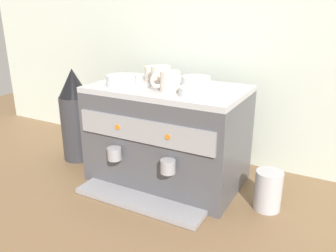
{
  "coord_description": "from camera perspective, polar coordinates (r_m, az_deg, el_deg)",
  "views": [
    {
      "loc": [
        0.66,
        -1.21,
        0.73
      ],
      "look_at": [
        0.0,
        0.0,
        0.25
      ],
      "focal_mm": 36.47,
      "sensor_mm": 36.0,
      "label": 1
    }
  ],
  "objects": [
    {
      "name": "ground_plane",
      "position": [
        1.56,
        -0.0,
        -8.63
      ],
      "size": [
        4.0,
        4.0,
        0.0
      ],
      "primitive_type": "plane",
      "color": "brown"
    },
    {
      "name": "tiled_backsplash_wall",
      "position": [
        1.69,
        5.39,
        9.96
      ],
      "size": [
        2.8,
        0.03,
        0.91
      ],
      "primitive_type": "cube",
      "color": "silver",
      "rests_on": "ground_plane"
    },
    {
      "name": "espresso_machine",
      "position": [
        1.47,
        -0.09,
        -1.5
      ],
      "size": [
        0.64,
        0.5,
        0.42
      ],
      "color": "#4C4C51",
      "rests_on": "ground_plane"
    },
    {
      "name": "ceramic_cup_0",
      "position": [
        1.32,
        0.16,
        7.51
      ],
      "size": [
        0.12,
        0.08,
        0.08
      ],
      "color": "beige",
      "rests_on": "espresso_machine"
    },
    {
      "name": "ceramic_cup_1",
      "position": [
        1.52,
        -2.49,
        8.78
      ],
      "size": [
        0.07,
        0.11,
        0.06
      ],
      "color": "beige",
      "rests_on": "espresso_machine"
    },
    {
      "name": "ceramic_cup_2",
      "position": [
        1.42,
        -1.3,
        8.4
      ],
      "size": [
        0.11,
        0.1,
        0.08
      ],
      "color": "beige",
      "rests_on": "espresso_machine"
    },
    {
      "name": "ceramic_bowl_0",
      "position": [
        1.42,
        4.66,
        7.46
      ],
      "size": [
        0.12,
        0.12,
        0.04
      ],
      "color": "silver",
      "rests_on": "espresso_machine"
    },
    {
      "name": "ceramic_bowl_1",
      "position": [
        1.43,
        -7.79,
        7.52
      ],
      "size": [
        0.12,
        0.12,
        0.04
      ],
      "color": "silver",
      "rests_on": "espresso_machine"
    },
    {
      "name": "ceramic_bowl_2",
      "position": [
        1.26,
        4.24,
        5.8
      ],
      "size": [
        0.11,
        0.11,
        0.03
      ],
      "color": "silver",
      "rests_on": "espresso_machine"
    },
    {
      "name": "coffee_grinder",
      "position": [
        1.73,
        -15.15,
        1.69
      ],
      "size": [
        0.15,
        0.15,
        0.46
      ],
      "color": "#333338",
      "rests_on": "ground_plane"
    },
    {
      "name": "milk_pitcher",
      "position": [
        1.36,
        16.39,
        -10.27
      ],
      "size": [
        0.1,
        0.1,
        0.15
      ],
      "primitive_type": "cylinder",
      "color": "#B7B7BC",
      "rests_on": "ground_plane"
    }
  ]
}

